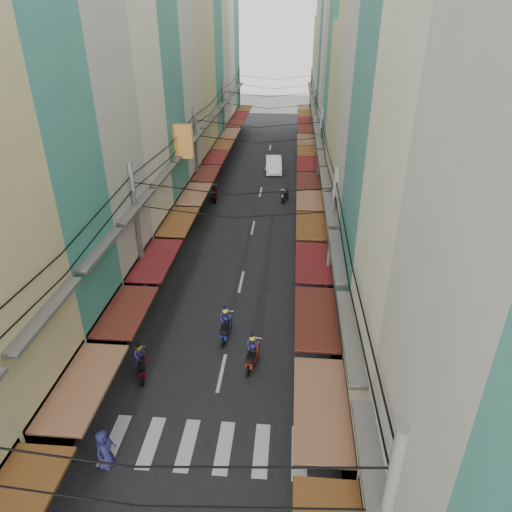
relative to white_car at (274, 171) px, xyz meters
The scene contains 15 objects.
ground 28.45m from the white_car, 91.76° to the right, with size 160.00×160.00×0.00m, color slate.
road 8.48m from the white_car, 95.91° to the right, with size 10.00×80.00×0.02m, color black.
sidewalk_left 11.20m from the white_car, 131.16° to the right, with size 3.00×80.00×0.06m, color slate.
sidewalk_right 10.14m from the white_car, 56.30° to the right, with size 3.00×80.00×0.06m, color slate.
crosswalk 34.45m from the white_car, 91.45° to the right, with size 7.55×2.40×0.01m.
building_row_left 17.72m from the white_car, 126.52° to the right, with size 7.80×67.67×23.70m.
building_row_right 16.79m from the white_car, 59.57° to the right, with size 7.80×68.98×22.59m.
utility_poles 14.98m from the white_car, 93.72° to the right, with size 10.20×66.13×8.20m.
white_car is the anchor object (origin of this frame).
bicycle 26.86m from the white_car, 79.89° to the right, with size 0.63×1.69×1.16m, color black.
moving_scooters 23.06m from the white_car, 92.90° to the right, with size 7.62×24.30×1.86m.
parked_scooters 32.86m from the white_car, 84.13° to the right, with size 12.63×13.64×0.99m.
pedestrians 25.48m from the white_car, 101.53° to the right, with size 13.79×25.91×2.15m.
market_umbrella 32.13m from the white_car, 80.48° to the right, with size 2.35×2.35×2.48m.
traffic_sign 32.97m from the white_car, 83.16° to the right, with size 0.10×0.58×2.66m.
Camera 1 is at (2.86, -17.60, 14.34)m, focal length 32.00 mm.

